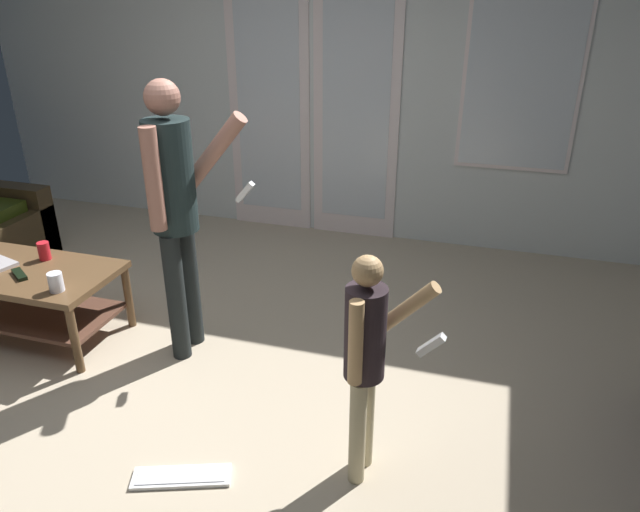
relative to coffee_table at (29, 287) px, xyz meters
The scene contains 9 objects.
ground_plane 1.17m from the coffee_table, 13.99° to the right, with size 6.07×5.09×0.02m, color #BAA88E.
wall_back_with_doors 2.68m from the coffee_table, 63.00° to the left, with size 6.07×0.09×2.59m.
coffee_table is the anchor object (origin of this frame).
person_adult 1.19m from the coffee_table, ahead, with size 0.53×0.44×1.60m.
person_child 2.32m from the coffee_table, 13.60° to the right, with size 0.41×0.29×1.08m.
loose_keyboard 1.71m from the coffee_table, 29.36° to the right, with size 0.46×0.27×0.02m.
cup_near_edge 0.45m from the coffee_table, 24.63° to the right, with size 0.08×0.08×0.11m, color white.
cup_by_laptop 0.24m from the coffee_table, 82.20° to the left, with size 0.07×0.07×0.11m, color red.
tv_remote_black 0.16m from the coffee_table, 65.90° to the right, with size 0.17×0.05×0.02m, color black.
Camera 1 is at (1.56, -2.29, 2.04)m, focal length 33.32 mm.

